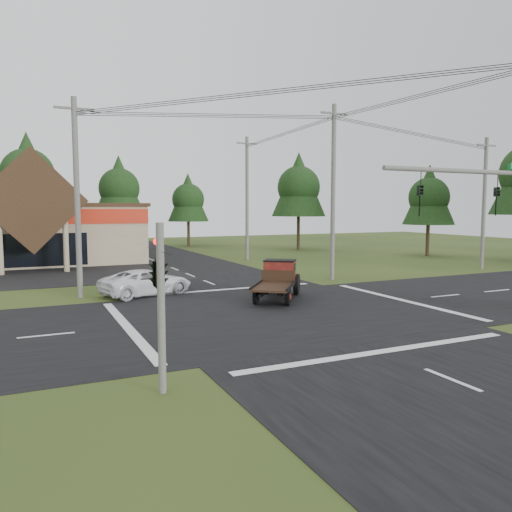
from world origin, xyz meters
TOP-DOWN VIEW (x-y plane):
  - ground at (0.00, 0.00)m, footprint 120.00×120.00m
  - road_ns at (0.00, 0.00)m, footprint 12.00×120.00m
  - road_ew at (0.00, 0.00)m, footprint 120.00×12.00m
  - traffic_signal_corner at (-7.50, -7.32)m, footprint 0.53×2.48m
  - utility_pole_nw at (-8.00, 8.00)m, footprint 2.00×0.30m
  - utility_pole_ne at (8.00, 8.00)m, footprint 2.00×0.30m
  - utility_pole_far at (22.00, 8.00)m, footprint 2.00×0.30m
  - utility_pole_n at (8.00, 22.00)m, footprint 2.00×0.30m
  - tree_row_c at (-10.00, 41.00)m, footprint 7.28×7.28m
  - tree_row_d at (0.00, 42.00)m, footprint 6.16×6.16m
  - tree_row_e at (8.00, 40.00)m, footprint 5.04×5.04m
  - tree_side_ne at (18.00, 30.00)m, footprint 6.16×6.16m
  - tree_side_e_near at (26.00, 18.00)m, footprint 5.04×5.04m
  - antique_flatbed_truck at (1.21, 2.91)m, footprint 4.42×5.01m
  - white_pickup at (-4.59, 7.31)m, footprint 5.55×3.78m

SIDE VIEW (x-z plane):
  - ground at x=0.00m, z-range 0.00..0.00m
  - road_ns at x=0.00m, z-range 0.00..0.02m
  - road_ew at x=0.00m, z-range 0.00..0.02m
  - white_pickup at x=-4.59m, z-range 0.00..1.41m
  - antique_flatbed_truck at x=1.21m, z-range 0.00..2.04m
  - traffic_signal_corner at x=-7.50m, z-range 1.32..5.72m
  - utility_pole_far at x=22.00m, z-range 0.14..10.34m
  - utility_pole_nw at x=-8.00m, z-range 0.14..10.64m
  - utility_pole_n at x=8.00m, z-range 0.14..11.34m
  - utility_pole_ne at x=8.00m, z-range 0.14..11.64m
  - tree_row_e at x=8.00m, z-range 1.49..10.58m
  - tree_side_e_near at x=26.00m, z-range 1.49..10.58m
  - tree_row_d at x=0.00m, z-range 1.82..12.93m
  - tree_side_ne at x=18.00m, z-range 1.82..12.93m
  - tree_row_c at x=-10.00m, z-range 2.16..15.29m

